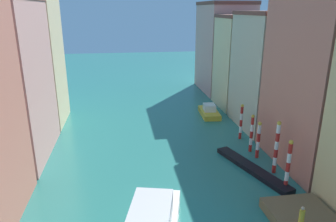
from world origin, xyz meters
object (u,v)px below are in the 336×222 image
at_px(mooring_pole_2, 258,139).
at_px(motorboat_0, 209,112).
at_px(gondola_black, 252,168).
at_px(mooring_pole_4, 241,121).
at_px(mooring_pole_3, 252,133).
at_px(mooring_pole_1, 276,147).
at_px(person_on_dock, 302,217).
at_px(mooring_pole_0, 288,165).

height_order(mooring_pole_2, motorboat_0, mooring_pole_2).
distance_m(mooring_pole_2, gondola_black, 3.56).
height_order(mooring_pole_4, gondola_black, mooring_pole_4).
height_order(mooring_pole_2, mooring_pole_3, mooring_pole_3).
bearing_deg(mooring_pole_3, mooring_pole_1, -85.71).
height_order(person_on_dock, mooring_pole_2, mooring_pole_2).
bearing_deg(mooring_pole_3, motorboat_0, 94.88).
xyz_separation_m(mooring_pole_0, mooring_pole_4, (0.18, 11.11, -0.13)).
distance_m(person_on_dock, gondola_black, 9.08).
xyz_separation_m(mooring_pole_0, mooring_pole_2, (0.09, 6.07, -0.30)).
bearing_deg(gondola_black, mooring_pole_2, 57.07).
bearing_deg(mooring_pole_2, mooring_pole_1, -85.47).
distance_m(mooring_pole_0, mooring_pole_4, 11.12).
bearing_deg(mooring_pole_0, mooring_pole_1, 83.06).
bearing_deg(motorboat_0, mooring_pole_1, -85.28).
distance_m(mooring_pole_0, mooring_pole_2, 6.07).
height_order(mooring_pole_0, motorboat_0, mooring_pole_0).
xyz_separation_m(mooring_pole_3, gondola_black, (-1.56, -4.11, -1.93)).
relative_size(mooring_pole_1, motorboat_0, 0.94).
relative_size(person_on_dock, mooring_pole_3, 0.34).
height_order(person_on_dock, mooring_pole_1, mooring_pole_1).
height_order(mooring_pole_3, motorboat_0, mooring_pole_3).
distance_m(person_on_dock, mooring_pole_3, 13.26).
bearing_deg(mooring_pole_1, gondola_black, 160.70).
bearing_deg(mooring_pole_1, mooring_pole_0, -96.94).
height_order(person_on_dock, gondola_black, person_on_dock).
distance_m(mooring_pole_2, motorboat_0, 14.14).
distance_m(mooring_pole_3, mooring_pole_4, 3.52).
height_order(mooring_pole_1, mooring_pole_4, mooring_pole_1).
bearing_deg(mooring_pole_1, mooring_pole_2, 94.53).
bearing_deg(person_on_dock, gondola_black, 87.73).
relative_size(mooring_pole_2, mooring_pole_3, 0.94).
distance_m(mooring_pole_1, motorboat_0, 17.44).
distance_m(mooring_pole_3, motorboat_0, 12.62).
height_order(mooring_pole_2, gondola_black, mooring_pole_2).
relative_size(mooring_pole_1, mooring_pole_3, 1.23).
height_order(mooring_pole_1, gondola_black, mooring_pole_1).
height_order(mooring_pole_1, motorboat_0, mooring_pole_1).
bearing_deg(mooring_pole_0, gondola_black, 114.32).
distance_m(mooring_pole_0, gondola_black, 4.37).
height_order(mooring_pole_3, mooring_pole_4, mooring_pole_4).
relative_size(mooring_pole_0, gondola_black, 0.48).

